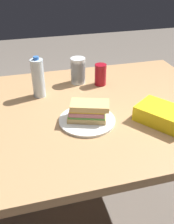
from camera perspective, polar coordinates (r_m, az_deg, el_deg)
ground_plane at (r=1.79m, az=-0.75°, el=-20.63°), size 8.00×8.00×0.00m
dining_table at (r=1.32m, az=-0.95°, el=-2.79°), size 1.44×1.01×0.76m
paper_plate at (r=1.18m, az=0.00°, el=-1.82°), size 0.26×0.26×0.01m
sandwich at (r=1.15m, az=0.19°, el=0.16°), size 0.20×0.14×0.08m
soda_can_red at (r=1.49m, az=2.97°, el=8.19°), size 0.07×0.07×0.12m
chip_bag at (r=1.21m, az=16.42°, el=-0.71°), size 0.26×0.27×0.07m
water_bottle_tall at (r=1.37m, az=-10.69°, el=7.33°), size 0.07×0.07×0.22m
plastic_cup_stack at (r=1.51m, az=-1.98°, el=9.07°), size 0.08×0.08×0.15m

